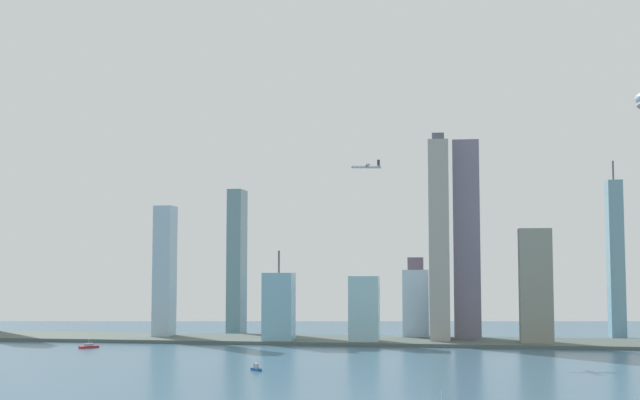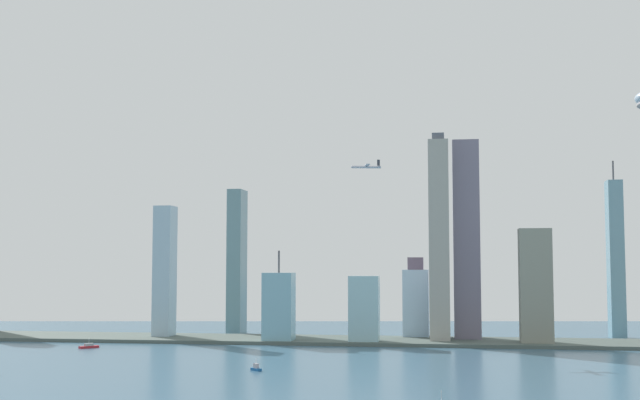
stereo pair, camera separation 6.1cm
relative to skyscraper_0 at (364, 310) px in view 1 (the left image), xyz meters
The scene contains 13 objects.
waterfront_pier 34.57m from the skyscraper_0, 105.39° to the left, with size 928.99×77.35×2.94m, color #4A5852.
skyscraper_0 is the anchor object (origin of this frame).
skyscraper_1 248.97m from the skyscraper_0, 24.51° to the left, with size 13.13×20.40×163.47m.
skyscraper_2 88.39m from the skyscraper_0, 16.65° to the left, with size 17.14×24.58×179.61m.
skyscraper_3 72.74m from the skyscraper_0, behind, with size 25.34×21.60×78.72m.
skyscraper_4 70.77m from the skyscraper_0, 54.52° to the left, with size 22.92×22.85×73.44m.
skyscraper_5 142.99m from the skyscraper_0, ahead, with size 26.19×19.24×96.58m.
skyscraper_6 112.58m from the skyscraper_0, 25.60° to the left, with size 22.93×26.93×175.80m.
skyscraper_8 166.64m from the skyscraper_0, 145.86° to the left, with size 13.97×27.58×140.01m.
skyscraper_9 188.70m from the skyscraper_0, behind, with size 16.25×20.94×120.07m.
boat_1 194.25m from the skyscraper_0, 104.89° to the right, with size 8.34×8.04×7.76m.
boat_5 226.25m from the skyscraper_0, 163.72° to the right, with size 13.90×14.74×8.40m.
airplane 120.83m from the skyscraper_0, 77.80° to the right, with size 24.46×24.84×7.24m.
Camera 1 is at (76.88, -304.94, 65.21)m, focal length 47.00 mm.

